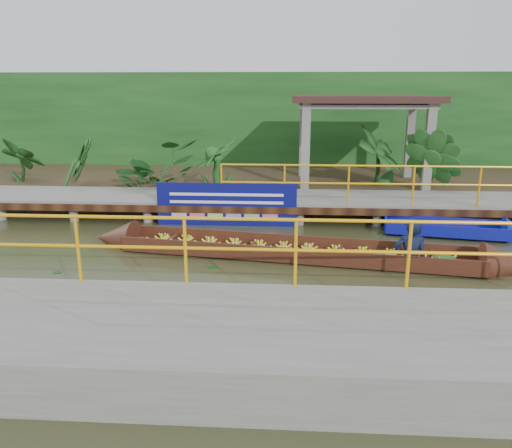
{
  "coord_description": "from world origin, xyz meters",
  "views": [
    {
      "loc": [
        0.65,
        -9.85,
        3.46
      ],
      "look_at": [
        0.01,
        0.5,
        0.6
      ],
      "focal_mm": 35.0,
      "sensor_mm": 36.0,
      "label": 1
    }
  ],
  "objects": [
    {
      "name": "land_strip",
      "position": [
        0.0,
        7.5,
        0.23
      ],
      "size": [
        30.0,
        8.0,
        0.45
      ],
      "primitive_type": "cube",
      "color": "#312618",
      "rests_on": "ground"
    },
    {
      "name": "near_dock",
      "position": [
        1.0,
        -4.2,
        0.3
      ],
      "size": [
        18.0,
        2.4,
        1.73
      ],
      "color": "slate",
      "rests_on": "ground"
    },
    {
      "name": "tropical_plants",
      "position": [
        -1.75,
        5.3,
        1.18
      ],
      "size": [
        14.17,
        1.17,
        1.46
      ],
      "color": "#144116",
      "rests_on": "ground"
    },
    {
      "name": "far_dock",
      "position": [
        0.02,
        3.43,
        0.48
      ],
      "size": [
        16.0,
        2.06,
        1.66
      ],
      "color": "slate",
      "rests_on": "ground"
    },
    {
      "name": "foliage_backdrop",
      "position": [
        0.0,
        10.0,
        2.0
      ],
      "size": [
        30.0,
        0.8,
        4.0
      ],
      "primitive_type": "cube",
      "color": "#144116",
      "rests_on": "ground"
    },
    {
      "name": "blue_banner",
      "position": [
        -0.87,
        2.48,
        0.56
      ],
      "size": [
        3.58,
        0.04,
        1.12
      ],
      "color": "navy",
      "rests_on": "ground"
    },
    {
      "name": "moored_blue_boat",
      "position": [
        5.25,
        1.81,
        0.14
      ],
      "size": [
        3.36,
        1.39,
        0.78
      ],
      "rotation": [
        0.0,
        0.0,
        -0.18
      ],
      "color": "#0D1393",
      "rests_on": "ground"
    },
    {
      "name": "pavilion",
      "position": [
        3.0,
        6.3,
        2.82
      ],
      "size": [
        4.4,
        3.0,
        3.0
      ],
      "color": "slate",
      "rests_on": "ground"
    },
    {
      "name": "vendor_boat",
      "position": [
        1.28,
        0.04,
        0.27
      ],
      "size": [
        9.2,
        2.32,
        2.19
      ],
      "rotation": [
        0.0,
        0.0,
        -0.16
      ],
      "color": "#37170F",
      "rests_on": "ground"
    },
    {
      "name": "ground",
      "position": [
        0.0,
        0.0,
        0.0
      ],
      "size": [
        80.0,
        80.0,
        0.0
      ],
      "primitive_type": "plane",
      "color": "#303319",
      "rests_on": "ground"
    }
  ]
}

